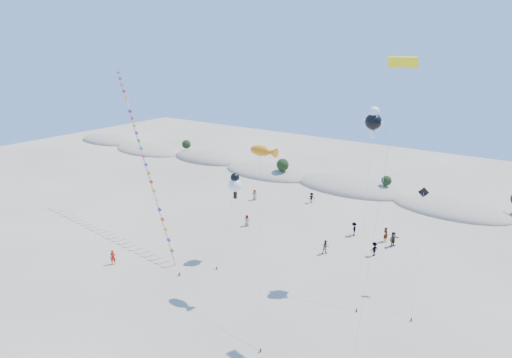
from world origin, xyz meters
The scene contains 10 objects.
ground centered at (0.00, 0.00, 0.00)m, with size 160.00×160.00×0.00m, color gray.
dune_ridge centered at (1.06, 45.14, 0.11)m, with size 145.30×11.49×5.57m.
kite_train centered at (-15.65, 15.27, 10.10)m, with size 24.16×13.37×19.66m.
fish_kite centered at (4.96, 11.81, 13.50)m, with size 6.85×8.87×14.02m.
cartoon_kite_low centered at (-1.08, 15.39, 8.40)m, with size 1.47×4.76×9.60m.
cartoon_kite_high centered at (12.17, 19.48, 15.98)m, with size 3.32×7.62×17.25m.
parafoil_kite centered at (16.17, 13.20, 21.03)m, with size 2.34×9.52×21.86m.
dark_kite centered at (17.57, 18.89, 7.14)m, with size 2.21×6.65×10.05m.
flyer_foreground centered at (-10.55, 5.95, 0.82)m, with size 0.60×0.39×1.63m, color red.
beachgoers centered at (8.61, 26.83, 0.84)m, with size 38.08×14.96×1.81m.
Camera 1 is at (25.75, -19.31, 22.54)m, focal length 30.00 mm.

